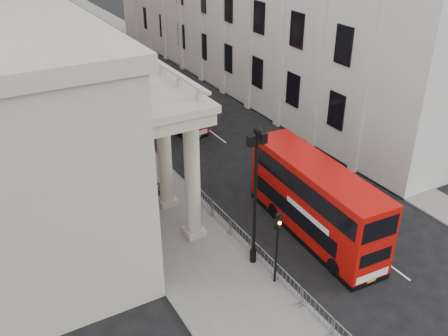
# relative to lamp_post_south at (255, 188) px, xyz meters

# --- Properties ---
(ground) EXTENTS (260.00, 260.00, 0.00)m
(ground) POSITION_rel_lamp_post_south_xyz_m (0.60, -4.00, -4.91)
(ground) COLOR black
(ground) RESTS_ON ground
(sidewalk_west) EXTENTS (6.00, 140.00, 0.12)m
(sidewalk_west) POSITION_rel_lamp_post_south_xyz_m (-2.40, 26.00, -4.85)
(sidewalk_west) COLOR slate
(sidewalk_west) RESTS_ON ground
(sidewalk_east) EXTENTS (3.00, 140.00, 0.12)m
(sidewalk_east) POSITION_rel_lamp_post_south_xyz_m (14.10, 26.00, -4.85)
(sidewalk_east) COLOR slate
(sidewalk_east) RESTS_ON ground
(kerb) EXTENTS (0.20, 140.00, 0.14)m
(kerb) POSITION_rel_lamp_post_south_xyz_m (0.55, 26.00, -4.84)
(kerb) COLOR slate
(kerb) RESTS_ON ground
(portico_building) EXTENTS (9.00, 28.00, 12.00)m
(portico_building) POSITION_rel_lamp_post_south_xyz_m (-9.90, 14.00, 1.09)
(portico_building) COLOR #A99F8E
(portico_building) RESTS_ON ground
(lamp_post_south) EXTENTS (1.05, 0.44, 8.32)m
(lamp_post_south) POSITION_rel_lamp_post_south_xyz_m (0.00, 0.00, 0.00)
(lamp_post_south) COLOR black
(lamp_post_south) RESTS_ON sidewalk_west
(lamp_post_mid) EXTENTS (1.05, 0.44, 8.32)m
(lamp_post_mid) POSITION_rel_lamp_post_south_xyz_m (0.00, 16.00, 0.00)
(lamp_post_mid) COLOR black
(lamp_post_mid) RESTS_ON sidewalk_west
(lamp_post_north) EXTENTS (1.05, 0.44, 8.32)m
(lamp_post_north) POSITION_rel_lamp_post_south_xyz_m (0.00, 32.00, 0.00)
(lamp_post_north) COLOR black
(lamp_post_north) RESTS_ON sidewalk_west
(traffic_light) EXTENTS (0.28, 0.33, 4.30)m
(traffic_light) POSITION_rel_lamp_post_south_xyz_m (0.10, -2.02, -1.80)
(traffic_light) COLOR black
(traffic_light) RESTS_ON sidewalk_west
(crowd_barriers) EXTENTS (0.50, 18.75, 1.10)m
(crowd_barriers) POSITION_rel_lamp_post_south_xyz_m (0.25, -1.77, -4.24)
(crowd_barriers) COLOR gray
(crowd_barriers) RESTS_ON sidewalk_west
(bus_near) EXTENTS (3.22, 10.93, 4.66)m
(bus_near) POSITION_rel_lamp_post_south_xyz_m (4.75, 0.64, -2.48)
(bus_near) COLOR #BA0D08
(bus_near) RESTS_ON ground
(bus_far) EXTENTS (3.07, 9.48, 4.02)m
(bus_far) POSITION_rel_lamp_post_south_xyz_m (4.45, 20.91, -2.81)
(bus_far) COLOR #B40C08
(bus_far) RESTS_ON ground
(pedestrian_a) EXTENTS (0.68, 0.50, 1.72)m
(pedestrian_a) POSITION_rel_lamp_post_south_xyz_m (-2.17, 8.68, -3.93)
(pedestrian_a) COLOR black
(pedestrian_a) RESTS_ON sidewalk_west
(pedestrian_b) EXTENTS (0.88, 0.72, 1.70)m
(pedestrian_b) POSITION_rel_lamp_post_south_xyz_m (-2.83, 13.20, -3.94)
(pedestrian_b) COLOR #282320
(pedestrian_b) RESTS_ON sidewalk_west
(pedestrian_c) EXTENTS (0.83, 0.56, 1.65)m
(pedestrian_c) POSITION_rel_lamp_post_south_xyz_m (-2.91, 18.05, -3.96)
(pedestrian_c) COLOR black
(pedestrian_c) RESTS_ON sidewalk_west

